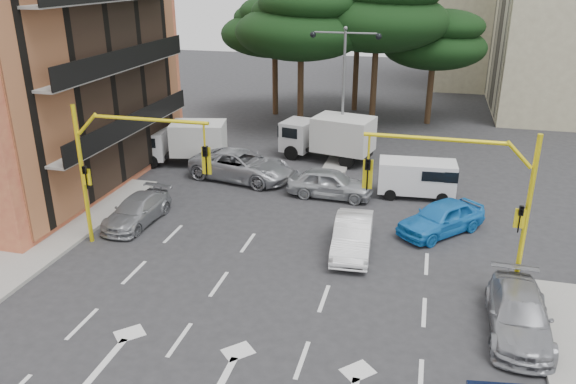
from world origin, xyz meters
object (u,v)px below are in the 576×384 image
car_silver_cross_a (242,165)px  box_truck_b (327,138)px  van_white (417,179)px  car_silver_wagon (137,210)px  car_silver_parked (519,314)px  signal_mast_right (475,190)px  car_silver_cross_b (330,183)px  box_truck_a (183,143)px  car_blue_compact (441,218)px  signal_mast_left (119,159)px  car_white_hatch (353,236)px  street_lamp_center (344,70)px

car_silver_cross_a → box_truck_b: box_truck_b is taller
van_white → box_truck_b: bearing=-134.8°
car_silver_wagon → car_silver_parked: (16.00, -4.65, 0.06)m
signal_mast_right → car_silver_wagon: bearing=171.2°
car_silver_cross_a → car_silver_wagon: bearing=168.0°
car_silver_cross_b → box_truck_a: bearing=74.5°
car_blue_compact → van_white: van_white is taller
car_blue_compact → box_truck_a: 16.18m
box_truck_a → signal_mast_right: bearing=-136.2°
signal_mast_left → car_silver_cross_a: bearing=77.2°
car_white_hatch → box_truck_a: 14.42m
car_silver_wagon → car_silver_cross_a: car_silver_cross_a is taller
signal_mast_left → car_silver_wagon: bearing=109.3°
car_silver_wagon → car_silver_cross_b: (8.06, 5.35, 0.13)m
car_silver_wagon → car_silver_cross_a: size_ratio=0.73×
car_silver_wagon → van_white: bearing=31.0°
box_truck_a → box_truck_b: bearing=-82.9°
car_white_hatch → car_silver_cross_a: (-7.22, 7.06, 0.10)m
street_lamp_center → car_white_hatch: 13.24m
signal_mast_right → box_truck_b: 15.70m
signal_mast_right → car_silver_parked: size_ratio=1.30×
signal_mast_right → street_lamp_center: (-6.80, 14.01, 1.54)m
car_blue_compact → box_truck_a: box_truck_a is taller
box_truck_b → van_white: bearing=-118.1°
box_truck_b → car_silver_cross_b: bearing=-155.4°
street_lamp_center → car_white_hatch: bearing=-78.6°
car_silver_cross_b → box_truck_b: bearing=14.4°
street_lamp_center → car_blue_compact: bearing=-57.5°
signal_mast_left → box_truck_a: 11.17m
signal_mast_right → car_blue_compact: bearing=100.0°
van_white → car_white_hatch: bearing=-22.6°
street_lamp_center → car_white_hatch: street_lamp_center is taller
car_white_hatch → car_silver_parked: bearing=-39.5°
box_truck_a → van_white: bearing=-110.0°
car_silver_parked → box_truck_a: 21.77m
signal_mast_right → signal_mast_left: bearing=180.0°
signal_mast_left → box_truck_b: signal_mast_left is taller
signal_mast_right → box_truck_a: size_ratio=1.16×
street_lamp_center → car_silver_cross_b: street_lamp_center is taller
signal_mast_left → car_blue_compact: size_ratio=1.39×
car_blue_compact → street_lamp_center: bearing=164.9°
car_white_hatch → box_truck_b: box_truck_b is taller
car_silver_parked → van_white: 11.75m
signal_mast_right → signal_mast_left: (-13.61, 0.00, 0.00)m
car_white_hatch → van_white: size_ratio=1.12×
box_truck_b → signal_mast_left: bearing=168.6°
car_silver_cross_a → box_truck_b: size_ratio=1.03×
signal_mast_left → car_silver_parked: size_ratio=1.30×
car_blue_compact → box_truck_a: bearing=-159.6°
car_white_hatch → street_lamp_center: bearing=97.6°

